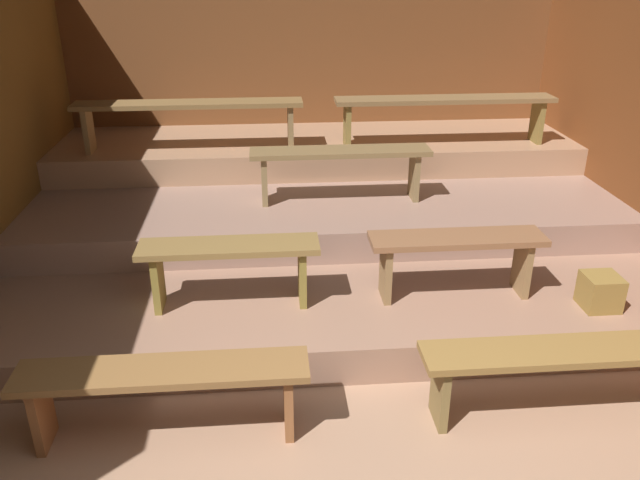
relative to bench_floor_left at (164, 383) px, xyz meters
name	(u,v)px	position (x,y,z in m)	size (l,w,h in m)	color
ground	(335,299)	(1.14, 1.60, -0.41)	(6.11, 6.04, 0.08)	#A67D62
wall_back	(311,79)	(1.14, 4.25, 0.92)	(6.11, 0.06, 2.59)	brown
platform_lower	(327,245)	(1.14, 2.30, -0.24)	(5.31, 3.84, 0.27)	#9C735D
platform_middle	(321,194)	(1.14, 2.92, 0.03)	(5.31, 2.60, 0.27)	#9D7969
platform_upper	(316,150)	(1.14, 3.55, 0.30)	(5.31, 1.33, 0.27)	tan
bench_floor_left	(164,383)	(0.00, 0.00, 0.00)	(1.63, 0.31, 0.47)	olive
bench_floor_right	(558,363)	(2.28, 0.00, 0.00)	(1.63, 0.31, 0.47)	olive
bench_lower_left	(229,259)	(0.33, 1.05, 0.26)	(1.25, 0.31, 0.47)	olive
bench_lower_right	(456,250)	(1.95, 1.05, 0.26)	(1.25, 0.31, 0.47)	#8E5E3D
bench_middle_center	(340,160)	(1.26, 2.39, 0.54)	(1.58, 0.31, 0.47)	olive
bench_upper_left	(189,111)	(-0.11, 3.21, 0.82)	(2.19, 0.31, 0.47)	olive
bench_upper_right	(445,106)	(2.40, 3.21, 0.82)	(2.19, 0.31, 0.47)	olive
wooden_crate_lower	(600,292)	(2.93, 0.78, 0.02)	(0.25, 0.25, 0.25)	olive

